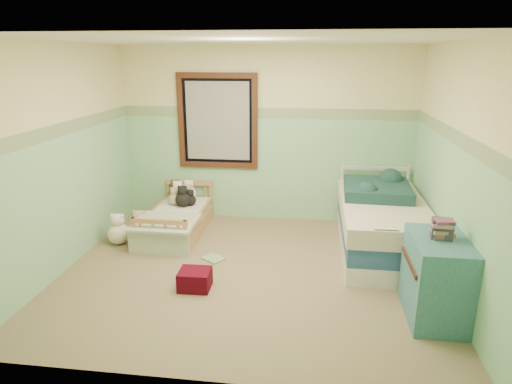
# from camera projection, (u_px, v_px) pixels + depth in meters

# --- Properties ---
(floor) EXTENTS (4.20, 3.60, 0.02)m
(floor) POSITION_uv_depth(u_px,v_px,m) (249.00, 273.00, 5.07)
(floor) COLOR #7E6F52
(floor) RESTS_ON ground
(ceiling) EXTENTS (4.20, 3.60, 0.02)m
(ceiling) POSITION_uv_depth(u_px,v_px,m) (247.00, 39.00, 4.33)
(ceiling) COLOR silver
(ceiling) RESTS_ON wall_back
(wall_back) EXTENTS (4.20, 0.04, 2.50)m
(wall_back) POSITION_uv_depth(u_px,v_px,m) (266.00, 136.00, 6.41)
(wall_back) COLOR #D9CE88
(wall_back) RESTS_ON floor
(wall_front) EXTENTS (4.20, 0.04, 2.50)m
(wall_front) POSITION_uv_depth(u_px,v_px,m) (209.00, 228.00, 3.00)
(wall_front) COLOR #D9CE88
(wall_front) RESTS_ON floor
(wall_left) EXTENTS (0.04, 3.60, 2.50)m
(wall_left) POSITION_uv_depth(u_px,v_px,m) (61.00, 159.00, 4.96)
(wall_left) COLOR #D9CE88
(wall_left) RESTS_ON floor
(wall_right) EXTENTS (0.04, 3.60, 2.50)m
(wall_right) POSITION_uv_depth(u_px,v_px,m) (456.00, 171.00, 4.45)
(wall_right) COLOR #D9CE88
(wall_right) RESTS_ON floor
(wainscot_mint) EXTENTS (4.20, 0.01, 1.50)m
(wainscot_mint) POSITION_uv_depth(u_px,v_px,m) (266.00, 170.00, 6.54)
(wainscot_mint) COLOR #87CA91
(wainscot_mint) RESTS_ON floor
(border_strip) EXTENTS (4.20, 0.01, 0.15)m
(border_strip) POSITION_uv_depth(u_px,v_px,m) (266.00, 113.00, 6.30)
(border_strip) COLOR #3D6C43
(border_strip) RESTS_ON wall_back
(window_frame) EXTENTS (1.16, 0.06, 1.36)m
(window_frame) POSITION_uv_depth(u_px,v_px,m) (218.00, 121.00, 6.40)
(window_frame) COLOR #32190B
(window_frame) RESTS_ON wall_back
(window_blinds) EXTENTS (0.92, 0.01, 1.12)m
(window_blinds) POSITION_uv_depth(u_px,v_px,m) (218.00, 121.00, 6.41)
(window_blinds) COLOR #B2B2AC
(window_blinds) RESTS_ON window_frame
(toddler_bed_frame) EXTENTS (0.72, 1.44, 0.19)m
(toddler_bed_frame) POSITION_uv_depth(u_px,v_px,m) (177.00, 226.00, 6.18)
(toddler_bed_frame) COLOR #9F6839
(toddler_bed_frame) RESTS_ON floor
(toddler_mattress) EXTENTS (0.66, 1.38, 0.12)m
(toddler_mattress) POSITION_uv_depth(u_px,v_px,m) (176.00, 216.00, 6.14)
(toddler_mattress) COLOR silver
(toddler_mattress) RESTS_ON toddler_bed_frame
(patchwork_quilt) EXTENTS (0.78, 0.72, 0.03)m
(patchwork_quilt) POSITION_uv_depth(u_px,v_px,m) (165.00, 222.00, 5.69)
(patchwork_quilt) COLOR #85A3D3
(patchwork_quilt) RESTS_ON toddler_mattress
(plush_bed_brown) EXTENTS (0.21, 0.21, 0.21)m
(plush_bed_brown) POSITION_uv_depth(u_px,v_px,m) (176.00, 193.00, 6.58)
(plush_bed_brown) COLOR brown
(plush_bed_brown) RESTS_ON toddler_mattress
(plush_bed_white) EXTENTS (0.21, 0.21, 0.21)m
(plush_bed_white) POSITION_uv_depth(u_px,v_px,m) (189.00, 194.00, 6.56)
(plush_bed_white) COLOR white
(plush_bed_white) RESTS_ON toddler_mattress
(plush_bed_tan) EXTENTS (0.18, 0.18, 0.18)m
(plush_bed_tan) POSITION_uv_depth(u_px,v_px,m) (175.00, 199.00, 6.37)
(plush_bed_tan) COLOR tan
(plush_bed_tan) RESTS_ON toddler_mattress
(plush_bed_dark) EXTENTS (0.16, 0.16, 0.16)m
(plush_bed_dark) POSITION_uv_depth(u_px,v_px,m) (190.00, 200.00, 6.34)
(plush_bed_dark) COLOR black
(plush_bed_dark) RESTS_ON toddler_mattress
(plush_floor_cream) EXTENTS (0.28, 0.28, 0.28)m
(plush_floor_cream) POSITION_uv_depth(u_px,v_px,m) (119.00, 234.00, 5.80)
(plush_floor_cream) COLOR #F7E7CF
(plush_floor_cream) RESTS_ON floor
(plush_floor_tan) EXTENTS (0.26, 0.26, 0.26)m
(plush_floor_tan) POSITION_uv_depth(u_px,v_px,m) (140.00, 228.00, 6.01)
(plush_floor_tan) COLOR tan
(plush_floor_tan) RESTS_ON floor
(twin_bed_frame) EXTENTS (0.96, 1.91, 0.22)m
(twin_bed_frame) POSITION_uv_depth(u_px,v_px,m) (380.00, 244.00, 5.55)
(twin_bed_frame) COLOR white
(twin_bed_frame) RESTS_ON floor
(twin_boxspring) EXTENTS (0.96, 1.91, 0.22)m
(twin_boxspring) POSITION_uv_depth(u_px,v_px,m) (382.00, 227.00, 5.49)
(twin_boxspring) COLOR navy
(twin_boxspring) RESTS_ON twin_bed_frame
(twin_mattress) EXTENTS (0.99, 1.95, 0.22)m
(twin_mattress) POSITION_uv_depth(u_px,v_px,m) (383.00, 211.00, 5.42)
(twin_mattress) COLOR beige
(twin_mattress) RESTS_ON twin_boxspring
(teal_blanket) EXTENTS (0.85, 0.89, 0.14)m
(teal_blanket) POSITION_uv_depth(u_px,v_px,m) (377.00, 189.00, 5.66)
(teal_blanket) COLOR #19403E
(teal_blanket) RESTS_ON twin_mattress
(dresser) EXTENTS (0.49, 0.78, 0.78)m
(dresser) POSITION_uv_depth(u_px,v_px,m) (436.00, 278.00, 4.10)
(dresser) COLOR #37606A
(dresser) RESTS_ON floor
(book_stack) EXTENTS (0.20, 0.16, 0.18)m
(book_stack) POSITION_uv_depth(u_px,v_px,m) (442.00, 229.00, 3.98)
(book_stack) COLOR #4F3B35
(book_stack) RESTS_ON dresser
(red_pillow) EXTENTS (0.33, 0.29, 0.20)m
(red_pillow) POSITION_uv_depth(u_px,v_px,m) (195.00, 279.00, 4.69)
(red_pillow) COLOR maroon
(red_pillow) RESTS_ON floor
(floor_book) EXTENTS (0.30, 0.29, 0.02)m
(floor_book) POSITION_uv_depth(u_px,v_px,m) (213.00, 259.00, 5.37)
(floor_book) COLOR gold
(floor_book) RESTS_ON floor
(extra_plush_0) EXTENTS (0.21, 0.21, 0.21)m
(extra_plush_0) POSITION_uv_depth(u_px,v_px,m) (183.00, 200.00, 6.29)
(extra_plush_0) COLOR black
(extra_plush_0) RESTS_ON toddler_mattress
(extra_plush_1) EXTENTS (0.19, 0.19, 0.19)m
(extra_plush_1) POSITION_uv_depth(u_px,v_px,m) (188.00, 196.00, 6.48)
(extra_plush_1) COLOR tan
(extra_plush_1) RESTS_ON toddler_mattress
(extra_plush_2) EXTENTS (0.16, 0.16, 0.16)m
(extra_plush_2) POSITION_uv_depth(u_px,v_px,m) (187.00, 196.00, 6.53)
(extra_plush_2) COLOR #F7E7CF
(extra_plush_2) RESTS_ON toddler_mattress
(extra_plush_3) EXTENTS (0.17, 0.17, 0.17)m
(extra_plush_3) POSITION_uv_depth(u_px,v_px,m) (180.00, 196.00, 6.50)
(extra_plush_3) COLOR tan
(extra_plush_3) RESTS_ON toddler_mattress
(extra_plush_4) EXTENTS (0.22, 0.22, 0.22)m
(extra_plush_4) POSITION_uv_depth(u_px,v_px,m) (178.00, 195.00, 6.47)
(extra_plush_4) COLOR white
(extra_plush_4) RESTS_ON toddler_mattress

